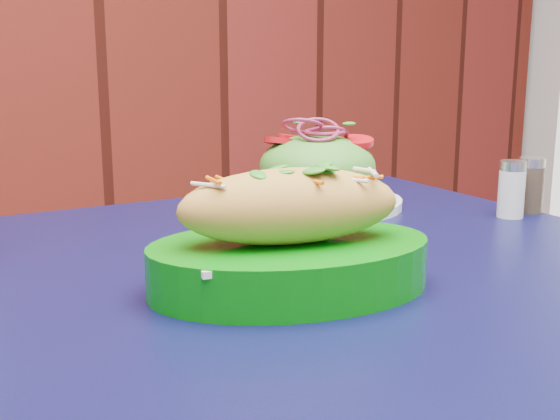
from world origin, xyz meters
TOP-DOWN VIEW (x-y plane):
  - cafe_table at (-0.01, 1.68)m, footprint 0.93×0.93m
  - banh_mi_basket at (-0.06, 1.66)m, footprint 0.30×0.25m
  - salad_plate at (0.19, 1.90)m, footprint 0.23×0.23m
  - salt_shaker at (0.34, 1.69)m, footprint 0.03×0.03m
  - pepper_shaker at (0.39, 1.69)m, footprint 0.03×0.03m

SIDE VIEW (x-z plane):
  - cafe_table at x=-0.01m, z-range 0.29..1.04m
  - salt_shaker at x=0.34m, z-range 0.75..0.82m
  - pepper_shaker at x=0.39m, z-range 0.75..0.82m
  - banh_mi_basket at x=-0.06m, z-range 0.74..0.85m
  - salad_plate at x=0.19m, z-range 0.74..0.86m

